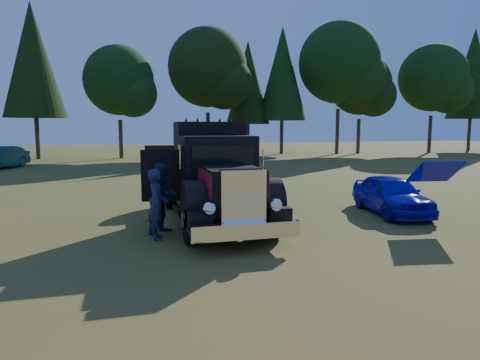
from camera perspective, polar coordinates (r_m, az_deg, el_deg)
name	(u,v)px	position (r m, az deg, el deg)	size (l,w,h in m)	color
ground	(278,238)	(11.20, 5.13, -7.69)	(120.00, 120.00, 0.00)	#325017
treeline	(175,68)	(38.62, -8.70, 14.54)	(72.10, 24.20, 13.84)	#2D2116
diamond_t_truck	(215,180)	(12.65, -3.38, -0.04)	(3.38, 7.16, 3.00)	black
hotrod_coupe	(392,194)	(14.89, 19.56, -1.81)	(2.07, 4.20, 1.89)	#063390
spectator_near	(157,204)	(11.05, -11.05, -3.20)	(0.66, 0.43, 1.81)	navy
spectator_far	(163,198)	(11.68, -10.23, -2.40)	(0.92, 0.72, 1.89)	#1B2141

